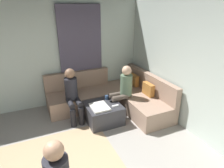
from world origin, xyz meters
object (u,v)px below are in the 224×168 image
Objects in this scene: coffee_mug at (107,97)px; person_on_couch_back at (122,89)px; game_remote at (115,106)px; person_on_couch_side at (72,93)px; sectional_couch at (114,97)px; ottoman at (103,113)px.

person_on_couch_back is at bearing 78.01° from coffee_mug.
game_remote is 0.52m from person_on_couch_back.
person_on_couch_back is 1.00× the size of person_on_couch_side.
coffee_mug is at bearing 168.67° from person_on_couch_side.
sectional_couch is 17.00× the size of game_remote.
sectional_couch reaches higher than game_remote.
coffee_mug is at bearing -46.92° from sectional_couch.
person_on_couch_side is (-0.37, -0.58, 0.45)m from ottoman.
person_on_couch_side reaches higher than sectional_couch.
coffee_mug is at bearing -174.29° from game_remote.
sectional_couch is 1.15m from person_on_couch_side.
person_on_couch_back and person_on_couch_side have the same top height.
game_remote is at bearing 5.71° from coffee_mug.
person_on_couch_back is (0.38, 0.06, 0.38)m from sectional_couch.
person_on_couch_side reaches higher than game_remote.
person_on_couch_back is (0.08, 0.38, 0.19)m from coffee_mug.
ottoman is at bearing -39.29° from coffee_mug.
game_remote is at bearing 133.66° from person_on_couch_back.
sectional_couch is 0.48m from coffee_mug.
sectional_couch is at bearing 136.08° from ottoman.
coffee_mug is at bearing 140.71° from ottoman.
ottoman is 8.00× the size of coffee_mug.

